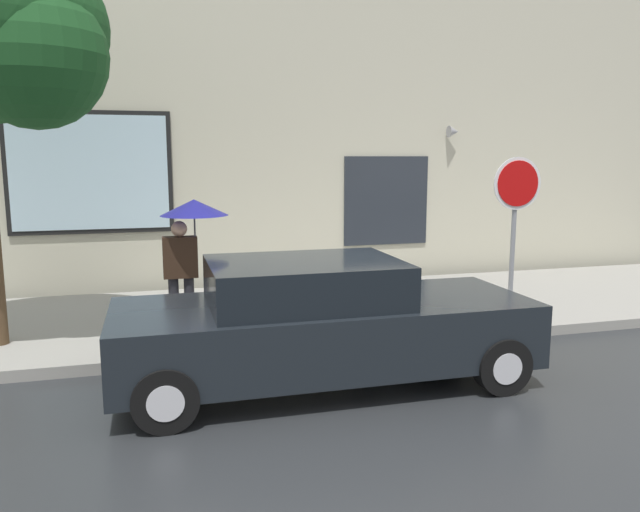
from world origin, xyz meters
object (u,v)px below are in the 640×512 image
parked_car (321,324)px  pedestrian_with_umbrella (189,229)px  fire_hydrant (348,302)px  stop_sign (516,207)px

parked_car → pedestrian_with_umbrella: bearing=123.5°
fire_hydrant → stop_sign: stop_sign is taller
stop_sign → fire_hydrant: bearing=173.2°
fire_hydrant → stop_sign: size_ratio=0.33×
parked_car → pedestrian_with_umbrella: (-1.32, 2.00, 0.90)m
parked_car → pedestrian_with_umbrella: 2.56m
parked_car → pedestrian_with_umbrella: pedestrian_with_umbrella is taller
fire_hydrant → parked_car: bearing=-117.5°
parked_car → stop_sign: 3.74m
pedestrian_with_umbrella → stop_sign: 4.68m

